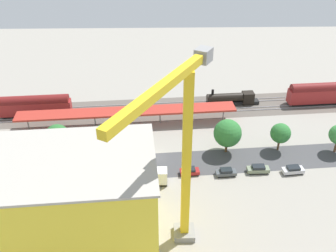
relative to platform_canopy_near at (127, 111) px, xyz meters
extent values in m
plane|color=gray|center=(-7.35, 14.28, -3.93)|extent=(192.40, 192.40, 0.00)
cube|color=#5B544C|center=(-7.35, -7.95, -3.93)|extent=(120.89, 22.08, 0.01)
cube|color=#424244|center=(-7.35, 17.32, -3.93)|extent=(120.59, 18.01, 0.01)
cube|color=#9E9EA8|center=(-7.35, -11.21, -3.75)|extent=(119.92, 9.16, 0.12)
cube|color=#9E9EA8|center=(-7.35, -9.77, -3.75)|extent=(119.92, 9.16, 0.12)
cube|color=#9E9EA8|center=(-7.35, -6.12, -3.75)|extent=(119.92, 9.16, 0.12)
cube|color=#9E9EA8|center=(-7.35, -4.68, -3.75)|extent=(119.92, 9.16, 0.12)
cube|color=#A82D23|center=(0.00, 0.00, 0.02)|extent=(55.68, 8.98, 0.50)
cylinder|color=slate|center=(-24.89, -1.88, -2.08)|extent=(0.30, 0.30, 3.70)
cylinder|color=slate|center=(-8.30, -0.63, -2.08)|extent=(0.30, 0.30, 3.70)
cylinder|color=slate|center=(8.30, 0.63, -2.08)|extent=(0.30, 0.30, 3.70)
cylinder|color=slate|center=(24.89, 1.88, -2.08)|extent=(0.30, 0.30, 3.70)
cube|color=black|center=(-28.89, -10.49, -3.43)|extent=(14.98, 3.29, 1.00)
cylinder|color=black|center=(-27.31, -10.37, -1.72)|extent=(11.86, 3.29, 2.42)
cube|color=black|center=(-33.15, -10.81, -2.17)|extent=(3.34, 2.85, 3.50)
cylinder|color=black|center=(-22.97, -10.04, 0.19)|extent=(0.70, 0.70, 1.40)
cube|color=black|center=(-54.07, -10.49, -3.63)|extent=(17.67, 3.82, 0.60)
cube|color=maroon|center=(-54.07, -10.49, -1.37)|extent=(19.66, 4.59, 3.91)
cylinder|color=maroon|center=(-54.07, -10.49, 0.83)|extent=(18.88, 4.53, 3.13)
cube|color=black|center=(24.87, -5.40, -3.63)|extent=(16.92, 3.69, 0.60)
cube|color=maroon|center=(24.87, -5.40, -1.57)|extent=(18.83, 4.44, 3.50)
cylinder|color=maroon|center=(24.87, -5.40, 0.43)|extent=(18.08, 4.38, 3.04)
cube|color=black|center=(-36.62, 20.62, -3.78)|extent=(4.03, 2.22, 0.30)
cube|color=silver|center=(-36.62, 20.62, -3.22)|extent=(4.77, 2.38, 0.82)
cube|color=#1E2328|center=(-36.62, 20.62, -2.52)|extent=(2.74, 1.92, 0.56)
cube|color=black|center=(-29.21, 20.23, -3.78)|extent=(4.01, 1.82, 0.30)
cube|color=gray|center=(-29.21, 20.23, -3.20)|extent=(4.77, 1.91, 0.86)
cube|color=#1E2328|center=(-29.21, 20.23, -2.47)|extent=(2.68, 1.64, 0.60)
cube|color=black|center=(-22.17, 21.05, -3.78)|extent=(3.76, 1.94, 0.30)
cube|color=#474C51|center=(-22.17, 21.05, -3.25)|extent=(4.46, 2.06, 0.75)
cube|color=#1E2328|center=(-22.17, 21.05, -2.60)|extent=(2.53, 1.72, 0.57)
cube|color=black|center=(-14.49, 20.55, -3.78)|extent=(3.56, 2.06, 0.30)
cube|color=maroon|center=(-14.49, 20.55, -3.24)|extent=(4.21, 2.19, 0.77)
cube|color=#1E2328|center=(-14.49, 20.55, -2.59)|extent=(2.41, 1.81, 0.52)
cube|color=yellow|center=(7.38, 37.78, 4.36)|extent=(30.70, 20.13, 16.57)
cube|color=#ADA89E|center=(7.38, 37.78, 12.84)|extent=(31.35, 20.77, 0.40)
cube|color=gray|center=(-12.34, 37.39, -3.33)|extent=(3.60, 3.60, 1.20)
cube|color=yellow|center=(-12.34, 37.39, 11.69)|extent=(1.40, 1.40, 31.24)
cube|color=yellow|center=(-8.34, 44.33, 27.91)|extent=(12.02, 19.69, 1.20)
cube|color=gray|center=(-14.58, 33.49, 27.91)|extent=(2.93, 3.08, 2.00)
cube|color=black|center=(2.96, 22.40, -3.68)|extent=(10.20, 3.09, 0.50)
cube|color=silver|center=(1.86, 22.30, -2.11)|extent=(8.03, 3.16, 2.64)
cube|color=#334C8C|center=(6.87, 22.73, -2.25)|extent=(2.41, 2.68, 2.36)
cube|color=black|center=(-5.33, 23.33, -3.68)|extent=(8.68, 2.33, 0.50)
cube|color=white|center=(-6.45, 23.34, -1.98)|extent=(6.42, 2.57, 2.88)
cube|color=#334C8C|center=(-2.12, 23.31, -2.26)|extent=(2.28, 2.54, 2.34)
cube|color=black|center=(1.13, 21.82, -3.68)|extent=(9.70, 3.26, 0.50)
cube|color=white|center=(-0.01, 21.69, -2.00)|extent=(7.45, 3.24, 2.86)
cube|color=maroon|center=(4.72, 22.22, -2.31)|extent=(2.55, 2.69, 2.23)
cylinder|color=brown|center=(-23.51, 12.43, -2.51)|extent=(0.58, 0.58, 2.83)
sphere|color=#2D7233|center=(-23.51, 12.43, 1.13)|extent=(6.36, 6.36, 6.36)
cylinder|color=brown|center=(14.75, 12.41, -2.54)|extent=(0.40, 0.40, 2.77)
sphere|color=#28662D|center=(14.75, 12.41, 0.79)|extent=(5.57, 5.57, 5.57)
cylinder|color=brown|center=(8.33, 12.98, -2.36)|extent=(0.47, 0.47, 3.14)
sphere|color=#28662D|center=(8.33, 12.98, 0.79)|extent=(4.50, 4.50, 4.50)
cylinder|color=brown|center=(4.58, 12.85, -2.24)|extent=(0.49, 0.49, 3.38)
sphere|color=#2D7233|center=(4.58, 12.85, 1.15)|extent=(4.86, 4.86, 4.86)
cylinder|color=brown|center=(-35.73, 11.99, -2.45)|extent=(0.49, 0.49, 2.95)
sphere|color=#2D7233|center=(-35.73, 11.99, 0.65)|extent=(4.63, 4.63, 4.63)
cylinder|color=brown|center=(-48.75, 13.01, -2.37)|extent=(0.57, 0.57, 3.11)
cylinder|color=#333333|center=(18.89, 12.67, -1.30)|extent=(0.16, 0.16, 5.25)
cube|color=black|center=(18.89, 12.67, 1.78)|extent=(0.36, 0.36, 0.90)
sphere|color=green|center=(19.11, 12.67, 1.48)|extent=(0.20, 0.20, 0.20)
camera|label=1|loc=(-8.45, 83.93, 47.52)|focal=40.60mm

